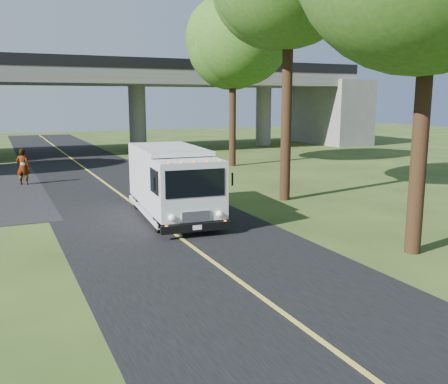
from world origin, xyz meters
TOP-DOWN VIEW (x-y plane):
  - ground at (0.00, 0.00)m, footprint 120.00×120.00m
  - road at (0.00, 10.00)m, footprint 7.00×90.00m
  - lane_line at (0.00, 10.00)m, footprint 0.12×90.00m
  - overpass at (0.00, 32.00)m, footprint 54.00×10.00m
  - tree_right_far at (9.21, 19.84)m, footprint 5.77×5.67m
  - step_van at (0.73, 7.88)m, footprint 2.72×6.23m
  - pedestrian at (-3.80, 17.80)m, footprint 0.80×0.69m

SIDE VIEW (x-z plane):
  - ground at x=0.00m, z-range 0.00..0.00m
  - road at x=0.00m, z-range 0.00..0.02m
  - lane_line at x=0.00m, z-range 0.03..0.03m
  - pedestrian at x=-3.80m, z-range 0.00..1.84m
  - step_van at x=0.73m, z-range 0.11..2.66m
  - overpass at x=0.00m, z-range 0.91..8.21m
  - tree_right_far at x=9.21m, z-range 2.81..13.80m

